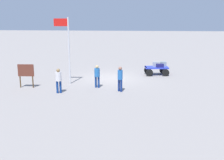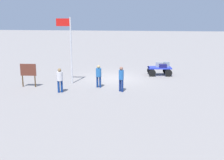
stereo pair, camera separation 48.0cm
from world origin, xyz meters
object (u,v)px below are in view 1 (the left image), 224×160
object	(u,v)px
worker_trailing	(97,74)
suitcase_navy	(160,66)
flagpole	(67,44)
worker_supervisor	(59,79)
worker_lead	(120,77)
suitcase_olive	(163,64)
signboard	(26,72)
luggage_cart	(156,69)
suitcase_grey	(157,64)

from	to	relation	value
worker_trailing	suitcase_navy	bearing A→B (deg)	-138.01
flagpole	worker_supervisor	bearing A→B (deg)	89.06
worker_lead	worker_supervisor	size ratio (longest dim) A/B	1.04
suitcase_navy	suitcase_olive	distance (m)	0.59
suitcase_navy	worker_trailing	xyz separation A→B (m)	(4.61, 4.15, 0.10)
worker_lead	suitcase_olive	bearing A→B (deg)	-120.68
suitcase_navy	signboard	bearing A→B (deg)	25.64
luggage_cart	worker_lead	distance (m)	5.91
flagpole	signboard	bearing A→B (deg)	26.44
worker_trailing	worker_supervisor	xyz separation A→B (m)	(2.26, 1.52, 0.02)
suitcase_navy	flagpole	xyz separation A→B (m)	(6.84, 3.24, 2.02)
suitcase_olive	suitcase_grey	size ratio (longest dim) A/B	0.81
suitcase_olive	flagpole	size ratio (longest dim) A/B	0.12
flagpole	signboard	xyz separation A→B (m)	(2.60, 1.29, -1.77)
suitcase_olive	flagpole	distance (m)	8.29
suitcase_navy	worker_supervisor	world-z (taller)	worker_supervisor
suitcase_navy	worker_trailing	bearing A→B (deg)	41.99
signboard	worker_lead	bearing A→B (deg)	175.57
luggage_cart	signboard	size ratio (longest dim) A/B	1.24
suitcase_olive	worker_supervisor	size ratio (longest dim) A/B	0.35
suitcase_navy	suitcase_olive	xyz separation A→B (m)	(-0.29, -0.52, 0.05)
flagpole	suitcase_olive	bearing A→B (deg)	-152.23
suitcase_grey	flagpole	distance (m)	7.74
worker_trailing	worker_supervisor	bearing A→B (deg)	33.89
suitcase_olive	signboard	world-z (taller)	signboard
suitcase_navy	worker_lead	world-z (taller)	worker_lead
flagpole	worker_trailing	bearing A→B (deg)	157.62
suitcase_grey	flagpole	xyz separation A→B (m)	(6.60, 3.53, 1.97)
worker_lead	flagpole	size ratio (longest dim) A/B	0.35
flagpole	worker_lead	bearing A→B (deg)	154.97
luggage_cart	worker_supervisor	world-z (taller)	worker_supervisor
worker_lead	flagpole	xyz separation A→B (m)	(3.84, -1.79, 1.89)
luggage_cart	flagpole	size ratio (longest dim) A/B	0.42
suitcase_navy	suitcase_grey	size ratio (longest dim) A/B	0.90
suitcase_olive	worker_trailing	world-z (taller)	worker_trailing
worker_trailing	signboard	world-z (taller)	signboard
suitcase_grey	worker_supervisor	size ratio (longest dim) A/B	0.43
flagpole	signboard	size ratio (longest dim) A/B	2.92
luggage_cart	flagpole	distance (m)	7.77
suitcase_navy	worker_trailing	distance (m)	6.21
worker_trailing	suitcase_grey	bearing A→B (deg)	-134.54
worker_lead	signboard	size ratio (longest dim) A/B	1.02
worker_lead	worker_trailing	distance (m)	1.83
worker_lead	worker_supervisor	bearing A→B (deg)	9.45
suitcase_grey	worker_lead	distance (m)	6.00
luggage_cart	suitcase_olive	bearing A→B (deg)	-150.74
worker_lead	worker_trailing	xyz separation A→B (m)	(1.61, -0.88, -0.03)
luggage_cart	worker_lead	size ratio (longest dim) A/B	1.22
suitcase_grey	luggage_cart	bearing A→B (deg)	68.18
worker_trailing	signboard	distance (m)	4.84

